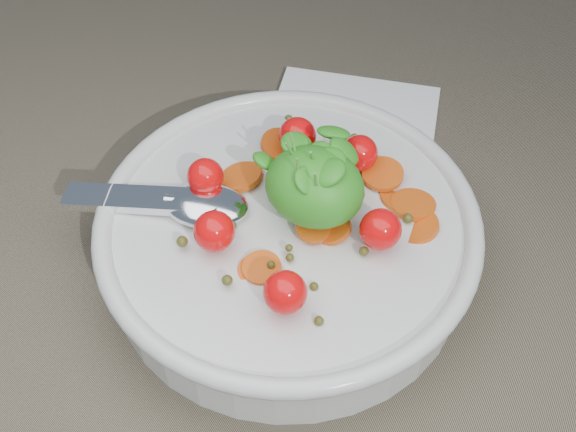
% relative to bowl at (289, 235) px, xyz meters
% --- Properties ---
extents(ground, '(6.00, 6.00, 0.00)m').
position_rel_bowl_xyz_m(ground, '(-0.02, -0.02, -0.03)').
color(ground, '#726751').
rests_on(ground, ground).
extents(bowl, '(0.31, 0.29, 0.12)m').
position_rel_bowl_xyz_m(bowl, '(0.00, 0.00, 0.00)').
color(bowl, silver).
rests_on(bowl, ground).
extents(napkin, '(0.18, 0.17, 0.01)m').
position_rel_bowl_xyz_m(napkin, '(-0.02, 0.17, -0.03)').
color(napkin, white).
rests_on(napkin, ground).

